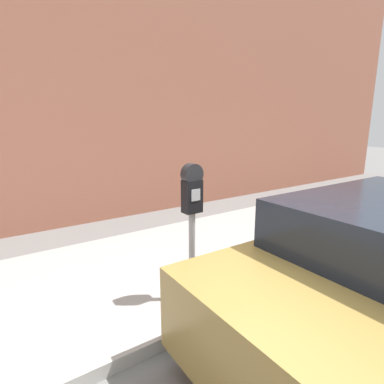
{
  "coord_description": "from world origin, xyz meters",
  "views": [
    {
      "loc": [
        -1.53,
        -1.33,
        2.07
      ],
      "look_at": [
        0.21,
        1.19,
        1.38
      ],
      "focal_mm": 28.0,
      "sensor_mm": 36.0,
      "label": 1
    }
  ],
  "objects": [
    {
      "name": "parking_meter",
      "position": [
        0.21,
        1.19,
        1.21
      ],
      "size": [
        0.22,
        0.14,
        1.55
      ],
      "color": "gray",
      "rests_on": "sidewalk"
    },
    {
      "name": "building_facade",
      "position": [
        0.0,
        5.18,
        3.4
      ],
      "size": [
        24.0,
        0.3,
        6.79
      ],
      "color": "#935642",
      "rests_on": "ground_plane"
    },
    {
      "name": "sidewalk",
      "position": [
        0.0,
        2.2,
        0.07
      ],
      "size": [
        24.0,
        2.8,
        0.14
      ],
      "color": "#9E9B96",
      "rests_on": "ground_plane"
    }
  ]
}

